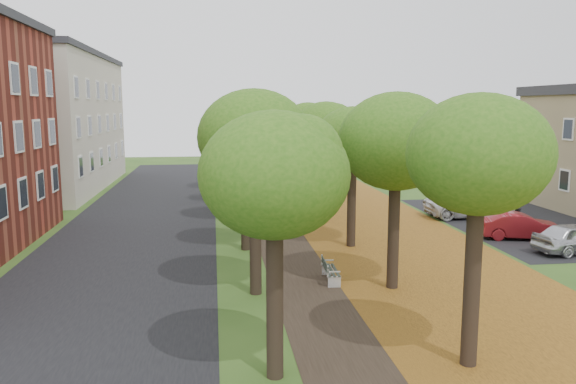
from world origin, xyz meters
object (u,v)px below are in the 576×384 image
object	(u,v)px
car_red	(520,226)
car_grey	(478,204)
bench	(330,270)
car_white	(469,205)
car_silver	(576,238)

from	to	relation	value
car_red	car_grey	bearing A→B (deg)	7.88
bench	car_white	size ratio (longest dim) A/B	0.33
car_silver	car_white	bearing A→B (deg)	-1.70
car_silver	bench	bearing A→B (deg)	93.62
bench	car_grey	bearing A→B (deg)	-42.27
car_red	car_white	size ratio (longest dim) A/B	0.76
bench	car_white	xyz separation A→B (m)	(10.43, 10.72, 0.30)
car_white	car_red	bearing A→B (deg)	-178.83
car_grey	car_white	size ratio (longest dim) A/B	0.98
bench	car_red	world-z (taller)	car_red
car_grey	bench	bearing A→B (deg)	134.53
car_white	car_grey	bearing A→B (deg)	-67.56
bench	car_silver	size ratio (longest dim) A/B	0.43
bench	car_red	size ratio (longest dim) A/B	0.44
bench	car_white	distance (m)	14.96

